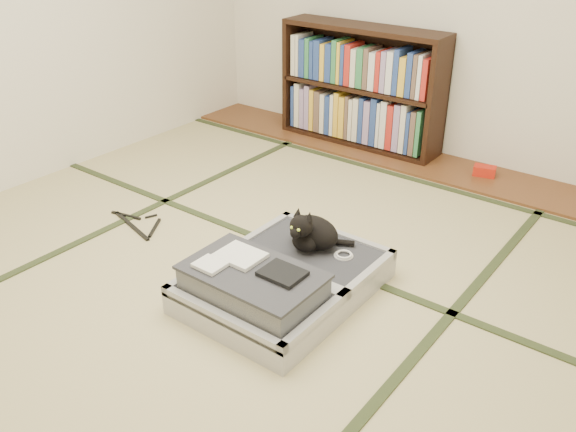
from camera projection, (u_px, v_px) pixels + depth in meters
The scene contains 9 objects.
floor at pixel (240, 281), 3.17m from camera, with size 4.50×4.50×0.00m, color tan.
wood_strip at pixel (416, 161), 4.57m from camera, with size 4.00×0.50×0.02m, color brown.
red_item at pixel (485, 171), 4.30m from camera, with size 0.15×0.09×0.07m, color red.
tatami_borders at pixel (296, 242), 3.52m from camera, with size 4.00×4.50×0.01m.
bookcase at pixel (361, 89), 4.71m from camera, with size 1.31×0.30×0.92m.
suitcase at pixel (279, 281), 2.99m from camera, with size 0.72×0.97×0.29m.
cat at pixel (311, 233), 3.14m from camera, with size 0.32×0.32×0.26m.
cable_coil at pixel (344, 255), 3.11m from camera, with size 0.10×0.10×0.02m.
hanger at pixel (136, 223), 3.71m from camera, with size 0.46×0.26×0.01m.
Camera 1 is at (1.80, -1.95, 1.78)m, focal length 38.00 mm.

